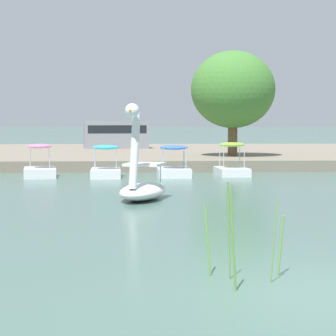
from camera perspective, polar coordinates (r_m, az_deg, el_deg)
ground_plane at (r=9.28m, az=14.62°, el=-10.87°), size 681.18×681.18×0.00m
shore_bank_far at (r=42.05m, az=0.96°, el=1.27°), size 127.63×24.09×0.55m
swan_boat at (r=19.34m, az=-2.36°, el=-1.48°), size 1.99×2.98×2.94m
pedal_boat_lime at (r=28.37m, az=5.82°, el=0.19°), size 1.45×2.16×1.50m
pedal_boat_blue at (r=27.72m, az=0.52°, el=0.11°), size 1.45×2.22×1.38m
pedal_boat_cyan at (r=27.54m, az=-5.68°, el=-0.00°), size 1.37×2.29×1.41m
pedal_boat_pink at (r=28.00m, az=-11.56°, el=0.02°), size 1.66×2.33×1.46m
tree_sapling_by_fence at (r=34.60m, az=5.92°, el=7.08°), size 4.82×4.74×5.73m
parked_van at (r=44.80m, az=-4.76°, el=3.15°), size 4.70×2.45×1.96m
reed_clump_foreground at (r=9.62m, az=11.99°, el=-6.57°), size 3.08×1.08×1.51m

